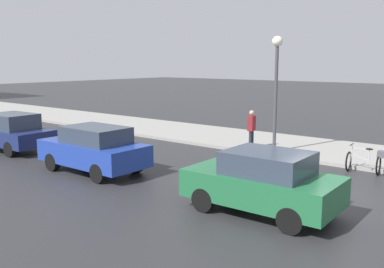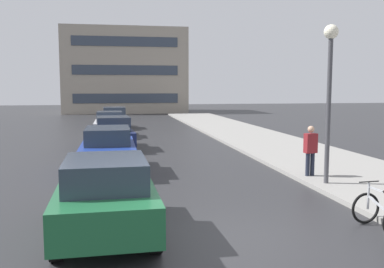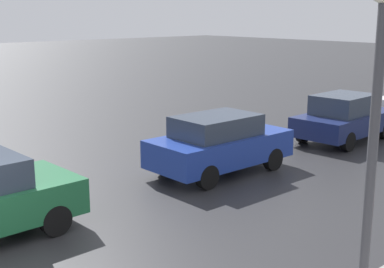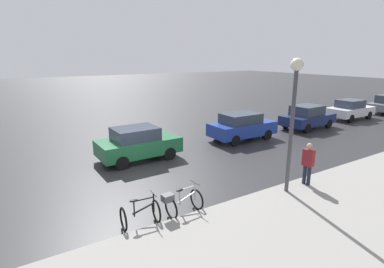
# 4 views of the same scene
# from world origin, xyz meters

# --- Properties ---
(car_blue) EXTENTS (1.89, 4.11, 1.64)m
(car_blue) POSITION_xyz_m (-2.50, 7.39, 0.84)
(car_blue) COLOR navy
(car_blue) RESTS_ON ground
(car_navy) EXTENTS (2.12, 4.20, 1.64)m
(car_navy) POSITION_xyz_m (-2.34, 13.31, 0.82)
(car_navy) COLOR navy
(car_navy) RESTS_ON ground
(streetlamp) EXTENTS (0.43, 0.43, 4.91)m
(streetlamp) POSITION_xyz_m (4.11, 3.79, 3.41)
(streetlamp) COLOR #424247
(streetlamp) RESTS_ON ground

